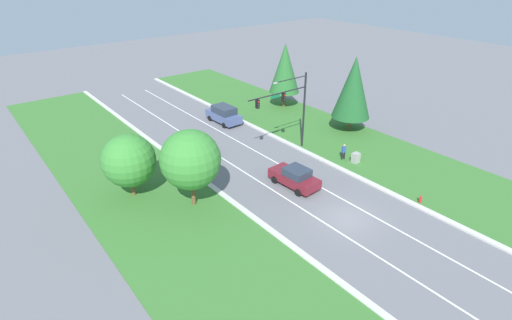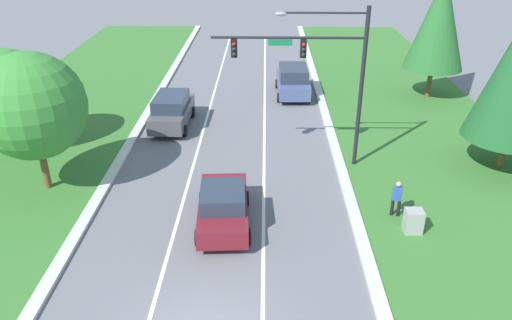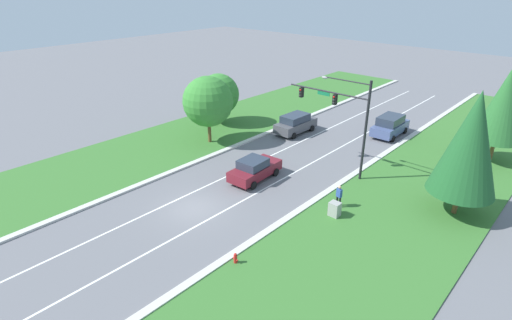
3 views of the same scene
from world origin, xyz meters
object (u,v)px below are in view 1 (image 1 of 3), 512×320
(graphite_suv, at_px, (194,147))
(conifer_near_right_tree, at_px, (353,87))
(oak_far_left_tree, at_px, (129,161))
(conifer_far_right_tree, at_px, (285,68))
(traffic_signal_mast, at_px, (290,103))
(utility_cabinet, at_px, (356,158))
(burgundy_sedan, at_px, (295,177))
(oak_near_left_tree, at_px, (190,160))
(fire_hydrant, at_px, (420,200))
(slate_blue_suv, at_px, (224,114))
(pedestrian, at_px, (344,151))

(graphite_suv, relative_size, conifer_near_right_tree, 0.57)
(conifer_near_right_tree, xyz_separation_m, oak_far_left_tree, (-25.02, 1.93, -1.84))
(graphite_suv, height_order, conifer_far_right_tree, conifer_far_right_tree)
(traffic_signal_mast, xyz_separation_m, conifer_far_right_tree, (8.70, 10.39, -0.02))
(utility_cabinet, xyz_separation_m, oak_far_left_tree, (-19.21, 7.64, 2.75))
(traffic_signal_mast, distance_m, burgundy_sedan, 8.15)
(conifer_near_right_tree, height_order, oak_far_left_tree, conifer_near_right_tree)
(burgundy_sedan, bearing_deg, oak_near_left_tree, 158.00)
(traffic_signal_mast, relative_size, utility_cabinet, 7.42)
(burgundy_sedan, relative_size, oak_near_left_tree, 0.73)
(graphite_suv, xyz_separation_m, fire_hydrant, (9.97, -18.79, -0.65))
(graphite_suv, xyz_separation_m, conifer_far_right_tree, (16.77, 5.40, 4.21))
(traffic_signal_mast, distance_m, slate_blue_suv, 11.55)
(oak_near_left_tree, bearing_deg, conifer_near_right_tree, 6.29)
(slate_blue_suv, bearing_deg, pedestrian, -78.25)
(conifer_near_right_tree, distance_m, oak_far_left_tree, 25.16)
(utility_cabinet, relative_size, fire_hydrant, 1.51)
(graphite_suv, height_order, oak_far_left_tree, oak_far_left_tree)
(slate_blue_suv, xyz_separation_m, oak_near_left_tree, (-11.99, -13.39, 3.03))
(graphite_suv, relative_size, conifer_far_right_tree, 0.58)
(oak_near_left_tree, relative_size, oak_far_left_tree, 1.18)
(graphite_suv, xyz_separation_m, conifer_near_right_tree, (17.26, -5.24, 4.12))
(traffic_signal_mast, distance_m, oak_near_left_tree, 12.92)
(graphite_suv, height_order, oak_near_left_tree, oak_near_left_tree)
(fire_hydrant, relative_size, oak_far_left_tree, 0.13)
(graphite_suv, bearing_deg, burgundy_sedan, -68.30)
(graphite_suv, relative_size, oak_near_left_tree, 0.76)
(traffic_signal_mast, xyz_separation_m, fire_hydrant, (1.91, -13.80, -4.88))
(graphite_suv, bearing_deg, fire_hydrant, -60.59)
(utility_cabinet, bearing_deg, conifer_near_right_tree, 44.57)
(fire_hydrant, bearing_deg, pedestrian, 83.31)
(fire_hydrant, distance_m, conifer_far_right_tree, 25.59)
(traffic_signal_mast, xyz_separation_m, burgundy_sedan, (-4.20, -5.47, -4.34))
(traffic_signal_mast, xyz_separation_m, oak_near_left_tree, (-12.59, -2.65, -1.16))
(conifer_near_right_tree, relative_size, oak_far_left_tree, 1.56)
(fire_hydrant, distance_m, oak_far_left_tree, 23.72)
(pedestrian, xyz_separation_m, oak_far_left_tree, (-18.79, 6.47, 2.34))
(slate_blue_suv, xyz_separation_m, fire_hydrant, (2.51, -24.54, -0.69))
(pedestrian, bearing_deg, slate_blue_suv, -63.82)
(fire_hydrant, xyz_separation_m, oak_far_left_tree, (-17.73, 15.48, 2.93))
(graphite_suv, xyz_separation_m, oak_far_left_tree, (-7.76, -3.31, 2.28))
(burgundy_sedan, distance_m, oak_near_left_tree, 9.41)
(oak_far_left_tree, bearing_deg, conifer_near_right_tree, -4.41)
(burgundy_sedan, distance_m, conifer_near_right_tree, 14.99)
(traffic_signal_mast, height_order, oak_near_left_tree, traffic_signal_mast)
(burgundy_sedan, distance_m, slate_blue_suv, 16.62)
(fire_hydrant, xyz_separation_m, conifer_far_right_tree, (6.79, 24.19, 4.86))
(oak_near_left_tree, bearing_deg, utility_cabinet, -11.73)
(traffic_signal_mast, height_order, slate_blue_suv, traffic_signal_mast)
(pedestrian, distance_m, conifer_far_right_tree, 16.78)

